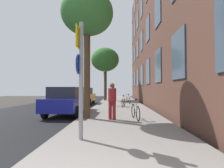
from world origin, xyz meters
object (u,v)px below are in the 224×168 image
Objects in this scene: tree_near at (87,15)px; pedestrian_1 at (113,95)px; bicycle_1 at (124,102)px; bicycle_2 at (128,100)px; tree_far at (105,60)px; bicycle_0 at (135,111)px; pedestrian_0 at (112,99)px; car_1 at (83,96)px; car_0 at (68,100)px; traffic_light at (106,80)px; sign_post at (80,71)px.

pedestrian_1 is at bearing 79.34° from tree_near.
bicycle_2 is at bearing 79.84° from bicycle_1.
tree_far is 14.50m from bicycle_0.
tree_far is 3.87× the size of pedestrian_0.
car_0 is at bearing -86.56° from car_1.
traffic_light reaches higher than bicycle_2.
tree_near is at bearing 173.21° from bicycle_0.
bicycle_0 is (2.34, -13.54, -4.63)m from tree_far.
bicycle_2 is (2.10, 12.09, -1.54)m from sign_post.
sign_post is 12.36m from bicycle_2.
pedestrian_0 is at bearing 75.95° from sign_post.
tree_far reaches higher than pedestrian_0.
sign_post is 0.87× the size of traffic_light.
sign_post is 9.25m from bicycle_1.
tree_near is 1.52× the size of car_1.
pedestrian_0 reaches higher than bicycle_1.
traffic_light is at bearing 83.79° from car_0.
bicycle_0 is at bearing -79.55° from pedestrian_1.
pedestrian_1 is (0.71, 9.64, -0.97)m from sign_post.
bicycle_2 is at bearing 73.45° from tree_near.
bicycle_0 is at bearing -65.30° from car_1.
traffic_light is 14.80m from tree_near.
sign_post is 12.63m from car_1.
pedestrian_1 is at bearing 85.76° from sign_post.
tree_far is 4.02× the size of bicycle_1.
bicycle_0 reaches higher than bicycle_1.
car_1 is at bearing 176.31° from bicycle_2.
bicycle_1 is 5.12m from car_1.
tree_near is at bearing -89.89° from tree_far.
sign_post is at bearing -71.03° from car_0.
pedestrian_0 is 6.42m from pedestrian_1.
pedestrian_1 is (1.17, -7.20, -4.07)m from tree_far.
car_0 is (-3.75, 2.13, 0.35)m from bicycle_0.
car_0 is at bearing -121.59° from pedestrian_1.
bicycle_2 is at bearing -3.69° from car_1.
sign_post is at bearing -88.48° from traffic_light.
pedestrian_1 reaches higher than car_0.
car_0 is at bearing -96.21° from traffic_light.
bicycle_0 is at bearing -80.96° from traffic_light.
pedestrian_1 is (-0.83, 0.65, 0.57)m from bicycle_1.
car_1 is (-3.09, 9.15, -0.24)m from pedestrian_0.
pedestrian_1 is at bearing 100.45° from bicycle_0.
tree_near is 10.03m from bicycle_2.
car_0 is (-1.39, -12.74, -1.86)m from traffic_light.
traffic_light is 6.98m from bicycle_2.
sign_post is 18.20m from traffic_light.
car_0 is at bearing 140.35° from pedestrian_0.
tree_near reaches higher than car_0.
sign_post is at bearing -79.53° from car_1.
bicycle_2 is at bearing 81.68° from pedestrian_0.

